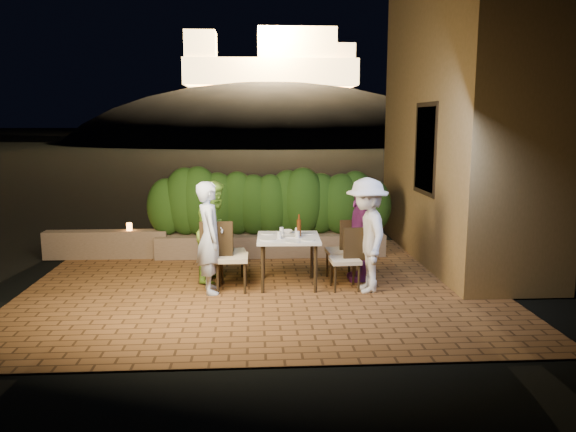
{
  "coord_description": "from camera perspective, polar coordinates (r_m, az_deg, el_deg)",
  "views": [
    {
      "loc": [
        -0.11,
        -7.86,
        2.47
      ],
      "look_at": [
        0.4,
        0.46,
        1.05
      ],
      "focal_mm": 35.0,
      "sensor_mm": 36.0,
      "label": 1
    }
  ],
  "objects": [
    {
      "name": "window_pane",
      "position": [
        9.81,
        13.94,
        6.64
      ],
      "size": [
        0.08,
        1.0,
        1.4
      ],
      "primitive_type": "cube",
      "color": "black",
      "rests_on": "building_wall"
    },
    {
      "name": "plate_se",
      "position": [
        8.66,
        2.02,
        -1.75
      ],
      "size": [
        0.2,
        0.2,
        0.01
      ],
      "primitive_type": "cylinder",
      "color": "white",
      "rests_on": "dining_table"
    },
    {
      "name": "plate_centre",
      "position": [
        8.44,
        0.25,
        -2.05
      ],
      "size": [
        0.24,
        0.24,
        0.01
      ],
      "primitive_type": "cylinder",
      "color": "white",
      "rests_on": "dining_table"
    },
    {
      "name": "plate_ne",
      "position": [
        8.19,
        2.07,
        -2.43
      ],
      "size": [
        0.2,
        0.2,
        0.01
      ],
      "primitive_type": "cylinder",
      "color": "white",
      "rests_on": "dining_table"
    },
    {
      "name": "building_wall",
      "position": [
        10.53,
        17.34,
        9.39
      ],
      "size": [
        1.6,
        5.0,
        5.0
      ],
      "primitive_type": "cube",
      "color": "olive",
      "rests_on": "ground"
    },
    {
      "name": "plate_nw",
      "position": [
        8.22,
        -2.08,
        -2.37
      ],
      "size": [
        0.24,
        0.24,
        0.01
      ],
      "primitive_type": "cylinder",
      "color": "white",
      "rests_on": "dining_table"
    },
    {
      "name": "glass_ne",
      "position": [
        8.32,
        0.98,
        -1.89
      ],
      "size": [
        0.06,
        0.06,
        0.1
      ],
      "primitive_type": "cylinder",
      "color": "silver",
      "rests_on": "dining_table"
    },
    {
      "name": "dining_table",
      "position": [
        8.5,
        0.04,
        -4.6
      ],
      "size": [
        0.96,
        0.96,
        0.75
      ],
      "primitive_type": null,
      "rotation": [
        0.0,
        0.0,
        -0.04
      ],
      "color": "white",
      "rests_on": "ground"
    },
    {
      "name": "chair_left_front",
      "position": [
        8.26,
        -5.76,
        -4.07
      ],
      "size": [
        0.48,
        0.48,
        1.03
      ],
      "primitive_type": null,
      "rotation": [
        0.0,
        0.0,
        -0.01
      ],
      "color": "black",
      "rests_on": "ground"
    },
    {
      "name": "fortress",
      "position": [
        68.36,
        -1.79,
        16.38
      ],
      "size": [
        26.0,
        8.0,
        8.0
      ],
      "primitive_type": null,
      "color": "#FFCC7A",
      "rests_on": "hill"
    },
    {
      "name": "terrace_floor",
      "position": [
        8.74,
        -2.68,
        -7.28
      ],
      "size": [
        7.0,
        6.0,
        0.15
      ],
      "primitive_type": "cube",
      "color": "brown",
      "rests_on": "ground"
    },
    {
      "name": "chair_right_front",
      "position": [
        8.33,
        5.79,
        -4.34
      ],
      "size": [
        0.45,
        0.45,
        0.92
      ],
      "primitive_type": null,
      "rotation": [
        0.0,
        0.0,
        3.19
      ],
      "color": "black",
      "rests_on": "ground"
    },
    {
      "name": "window_frame",
      "position": [
        9.81,
        13.88,
        6.64
      ],
      "size": [
        0.06,
        1.15,
        1.55
      ],
      "primitive_type": "cube",
      "color": "black",
      "rests_on": "building_wall"
    },
    {
      "name": "diner_white",
      "position": [
        8.2,
        8.0,
        -1.95
      ],
      "size": [
        0.69,
        1.12,
        1.67
      ],
      "primitive_type": "imported",
      "rotation": [
        0.0,
        0.0,
        -1.5
      ],
      "color": "white",
      "rests_on": "ground"
    },
    {
      "name": "parapet_lamp",
      "position": [
        10.58,
        -15.83,
        -1.06
      ],
      "size": [
        0.1,
        0.1,
        0.14
      ],
      "primitive_type": "cylinder",
      "color": "orange",
      "rests_on": "parapet"
    },
    {
      "name": "diner_purple",
      "position": [
        8.78,
        7.34,
        -1.63
      ],
      "size": [
        0.37,
        0.89,
        1.52
      ],
      "primitive_type": "imported",
      "rotation": [
        0.0,
        0.0,
        -1.57
      ],
      "color": "#70256D",
      "rests_on": "ground"
    },
    {
      "name": "bowl",
      "position": [
        8.7,
        -0.14,
        -1.59
      ],
      "size": [
        0.2,
        0.2,
        0.04
      ],
      "primitive_type": "imported",
      "rotation": [
        0.0,
        0.0,
        0.12
      ],
      "color": "white",
      "rests_on": "dining_table"
    },
    {
      "name": "glass_se",
      "position": [
        8.55,
        0.93,
        -1.56
      ],
      "size": [
        0.06,
        0.06,
        0.11
      ],
      "primitive_type": "cylinder",
      "color": "silver",
      "rests_on": "dining_table"
    },
    {
      "name": "chair_right_back",
      "position": [
        8.81,
        5.4,
        -3.47
      ],
      "size": [
        0.47,
        0.47,
        0.95
      ],
      "primitive_type": null,
      "rotation": [
        0.0,
        0.0,
        3.21
      ],
      "color": "black",
      "rests_on": "ground"
    },
    {
      "name": "plate_sw",
      "position": [
        8.66,
        -2.11,
        -1.76
      ],
      "size": [
        0.21,
        0.21,
        0.01
      ],
      "primitive_type": "cylinder",
      "color": "white",
      "rests_on": "dining_table"
    },
    {
      "name": "planter",
      "position": [
        10.41,
        -1.74,
        -2.94
      ],
      "size": [
        4.2,
        0.55,
        0.4
      ],
      "primitive_type": "cube",
      "color": "#745F4A",
      "rests_on": "ground"
    },
    {
      "name": "ground",
      "position": [
        8.24,
        -2.63,
        -7.93
      ],
      "size": [
        400.0,
        400.0,
        0.0
      ],
      "primitive_type": "plane",
      "color": "black",
      "rests_on": "ground"
    },
    {
      "name": "chair_left_back",
      "position": [
        8.76,
        -5.7,
        -3.61
      ],
      "size": [
        0.49,
        0.49,
        0.93
      ],
      "primitive_type": null,
      "rotation": [
        0.0,
        0.0,
        0.16
      ],
      "color": "black",
      "rests_on": "ground"
    },
    {
      "name": "diner_blue",
      "position": [
        8.14,
        -7.95,
        -2.18
      ],
      "size": [
        0.5,
        0.66,
        1.62
      ],
      "primitive_type": "imported",
      "rotation": [
        0.0,
        0.0,
        1.76
      ],
      "color": "silver",
      "rests_on": "ground"
    },
    {
      "name": "hill",
      "position": [
        68.2,
        -1.73,
        4.19
      ],
      "size": [
        52.0,
        40.0,
        22.0
      ],
      "primitive_type": "ellipsoid",
      "color": "black",
      "rests_on": "ground"
    },
    {
      "name": "plate_front",
      "position": [
        8.07,
        0.48,
        -2.6
      ],
      "size": [
        0.21,
        0.21,
        0.01
      ],
      "primitive_type": "cylinder",
      "color": "white",
      "rests_on": "dining_table"
    },
    {
      "name": "diner_green",
      "position": [
        8.76,
        -7.4,
        -1.53
      ],
      "size": [
        0.75,
        0.88,
        1.56
      ],
      "primitive_type": "imported",
      "rotation": [
        0.0,
        0.0,
        1.34
      ],
      "color": "#8FCF40",
      "rests_on": "ground"
    },
    {
      "name": "glass_sw",
      "position": [
        8.6,
        -0.66,
        -1.5
      ],
      "size": [
        0.06,
        0.06,
        0.11
      ],
      "primitive_type": "cylinder",
      "color": "silver",
      "rests_on": "dining_table"
    },
    {
      "name": "parapet",
      "position": [
        10.74,
        -17.97,
        -2.75
      ],
      "size": [
        2.2,
        0.3,
        0.5
      ],
      "primitive_type": "cube",
      "color": "#745F4A",
      "rests_on": "ground"
    },
    {
      "name": "hedge",
      "position": [
        10.27,
        -1.76,
        1.15
      ],
      "size": [
        4.0,
        0.7,
        1.1
      ],
      "primitive_type": null,
      "color": "#1D3C10",
      "rests_on": "planter"
    },
    {
      "name": "glass_nw",
      "position": [
        8.27,
        -0.89,
        -1.95
      ],
      "size": [
        0.06,
        0.06,
        0.11
      ],
      "primitive_type": "cylinder",
      "color": "silver",
      "rests_on": "dining_table"
    },
    {
      "name": "beer_bottle",
      "position": [
        8.43,
        1.12,
        -0.95
      ],
      "size": [
        0.06,
        0.06,
        0.33
      ],
      "primitive_type": null,
      "color": "#4B230C",
      "rests_on": "dining_table"
    }
  ]
}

